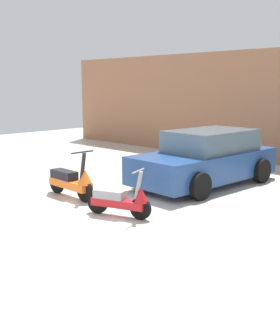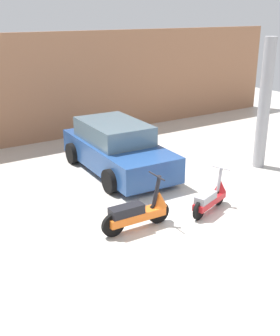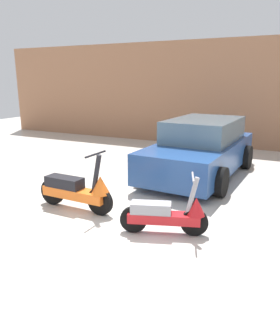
# 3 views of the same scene
# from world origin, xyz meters

# --- Properties ---
(ground_plane) EXTENTS (28.00, 28.00, 0.00)m
(ground_plane) POSITION_xyz_m (0.00, 0.00, 0.00)
(ground_plane) COLOR beige
(wall_back) EXTENTS (19.60, 0.12, 3.65)m
(wall_back) POSITION_xyz_m (0.00, 8.24, 1.82)
(wall_back) COLOR #9E6B4C
(wall_back) RESTS_ON ground_plane
(scooter_front_left) EXTENTS (1.59, 0.57, 1.11)m
(scooter_front_left) POSITION_xyz_m (-1.28, 1.15, 0.39)
(scooter_front_left) COLOR black
(scooter_front_left) RESTS_ON ground_plane
(scooter_front_right) EXTENTS (1.30, 0.67, 0.95)m
(scooter_front_right) POSITION_xyz_m (0.53, 0.96, 0.34)
(scooter_front_right) COLOR black
(scooter_front_right) RESTS_ON ground_plane
(car_rear_left) EXTENTS (2.13, 4.15, 1.38)m
(car_rear_left) POSITION_xyz_m (0.07, 4.37, 0.66)
(car_rear_left) COLOR navy
(car_rear_left) RESTS_ON ground_plane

